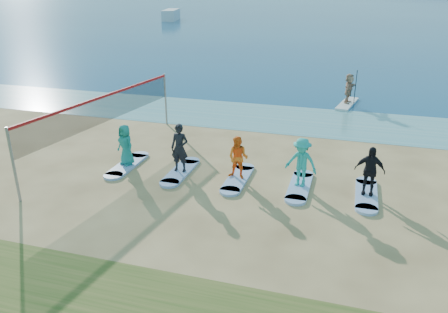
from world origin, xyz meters
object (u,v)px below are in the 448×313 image
(student_3, at_px, (301,162))
(surfboard_4, at_px, (366,195))
(paddleboard, at_px, (347,104))
(surfboard_2, at_px, (238,179))
(volleyball_net, at_px, (105,109))
(student_1, at_px, (180,148))
(surfboard_3, at_px, (300,186))
(student_4, at_px, (370,171))
(student_2, at_px, (238,158))
(paddleboarder, at_px, (349,88))
(surfboard_0, at_px, (127,165))
(student_0, at_px, (126,145))
(surfboard_1, at_px, (181,172))
(boat_offshore_a, at_px, (171,20))

(student_3, height_order, surfboard_4, student_3)
(paddleboard, height_order, surfboard_2, paddleboard)
(student_3, bearing_deg, volleyball_net, -172.81)
(student_1, bearing_deg, paddleboard, 64.56)
(student_1, bearing_deg, surfboard_3, 0.00)
(student_4, bearing_deg, volleyball_net, 178.23)
(student_2, height_order, student_3, student_3)
(paddleboarder, bearing_deg, student_2, 175.74)
(surfboard_3, bearing_deg, surfboard_0, 180.00)
(paddleboarder, distance_m, surfboard_2, 12.22)
(student_0, distance_m, student_3, 6.58)
(student_1, distance_m, student_2, 2.20)
(paddleboard, distance_m, surfboard_3, 11.77)
(student_2, bearing_deg, student_1, -173.57)
(student_2, distance_m, student_4, 4.39)
(student_0, bearing_deg, paddleboard, 80.58)
(student_1, distance_m, surfboard_3, 4.48)
(surfboard_0, bearing_deg, student_4, 0.00)
(surfboard_2, bearing_deg, paddleboard, 73.91)
(surfboard_2, distance_m, student_3, 2.37)
(student_0, height_order, surfboard_2, student_0)
(student_1, bearing_deg, student_0, -180.00)
(surfboard_3, bearing_deg, student_0, 180.00)
(surfboard_2, xyz_separation_m, student_3, (2.19, 0.00, 0.90))
(student_1, bearing_deg, surfboard_1, 0.00)
(student_3, height_order, student_4, student_3)
(student_2, bearing_deg, surfboard_2, 0.00)
(student_1, bearing_deg, boat_offshore_a, 113.35)
(volleyball_net, height_order, student_0, volleyball_net)
(boat_offshore_a, distance_m, surfboard_1, 69.71)
(volleyball_net, height_order, surfboard_4, volleyball_net)
(student_2, relative_size, surfboard_4, 0.69)
(student_1, relative_size, surfboard_3, 0.81)
(student_1, distance_m, student_4, 6.58)
(surfboard_0, height_order, surfboard_2, same)
(surfboard_3, bearing_deg, surfboard_1, 180.00)
(student_1, bearing_deg, student_4, 0.00)
(surfboard_1, height_order, surfboard_4, same)
(boat_offshore_a, height_order, surfboard_0, boat_offshore_a)
(surfboard_0, bearing_deg, boat_offshore_a, 111.67)
(surfboard_0, bearing_deg, paddleboard, 56.46)
(boat_offshore_a, height_order, student_3, student_3)
(volleyball_net, distance_m, student_2, 5.85)
(paddleboarder, xyz_separation_m, student_2, (-3.38, -11.71, -0.10))
(student_1, xyz_separation_m, surfboard_2, (2.19, 0.00, -0.94))
(paddleboarder, bearing_deg, boat_offshore_a, 44.23)
(volleyball_net, distance_m, surfboard_3, 8.15)
(paddleboarder, relative_size, student_0, 1.07)
(student_1, xyz_separation_m, student_2, (2.19, 0.00, -0.13))
(paddleboard, bearing_deg, boat_offshore_a, 133.07)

